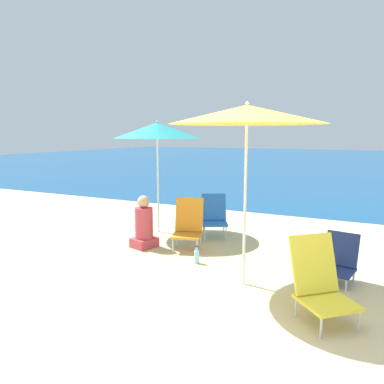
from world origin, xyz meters
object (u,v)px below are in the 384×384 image
at_px(beach_umbrella_teal, 157,131).
at_px(beach_chair_orange, 188,224).
at_px(beach_umbrella_yellow, 247,115).
at_px(person_seated_near, 144,226).
at_px(beach_chair_yellow, 320,281).
at_px(beach_chair_navy, 339,260).
at_px(beach_chair_blue, 214,215).
at_px(water_bottle, 197,256).

distance_m(beach_umbrella_teal, beach_chair_orange, 1.99).
bearing_deg(beach_umbrella_yellow, person_seated_near, 159.22).
relative_size(beach_chair_orange, person_seated_near, 0.94).
bearing_deg(beach_chair_orange, beach_chair_yellow, -51.04).
relative_size(beach_chair_navy, person_seated_near, 0.71).
bearing_deg(beach_chair_orange, beach_umbrella_yellow, -55.36).
height_order(beach_umbrella_teal, person_seated_near, beach_umbrella_teal).
distance_m(beach_umbrella_yellow, beach_chair_blue, 2.89).
bearing_deg(beach_chair_navy, beach_chair_orange, -179.31).
xyz_separation_m(beach_umbrella_teal, beach_umbrella_yellow, (2.35, -1.77, 0.16)).
height_order(beach_chair_blue, beach_chair_orange, beach_chair_orange).
bearing_deg(beach_chair_orange, water_bottle, -70.83).
bearing_deg(beach_umbrella_teal, beach_chair_orange, -34.61).
distance_m(beach_umbrella_teal, water_bottle, 2.73).
distance_m(beach_chair_orange, beach_chair_navy, 2.47).
relative_size(beach_umbrella_yellow, beach_chair_blue, 2.92).
relative_size(beach_chair_yellow, beach_chair_orange, 1.02).
height_order(beach_chair_blue, person_seated_near, person_seated_near).
relative_size(beach_chair_blue, beach_chair_navy, 1.24).
bearing_deg(beach_chair_blue, water_bottle, -104.43).
xyz_separation_m(beach_umbrella_teal, water_bottle, (1.47, -1.33, -1.88)).
bearing_deg(beach_chair_blue, beach_chair_navy, -57.23).
distance_m(beach_umbrella_teal, beach_chair_yellow, 4.35).
bearing_deg(person_seated_near, beach_chair_orange, 40.40).
xyz_separation_m(beach_chair_orange, person_seated_near, (-0.70, -0.29, -0.04)).
bearing_deg(beach_chair_navy, beach_umbrella_yellow, -139.14).
xyz_separation_m(beach_chair_blue, beach_chair_navy, (2.33, -1.32, -0.11)).
height_order(beach_umbrella_yellow, beach_chair_navy, beach_umbrella_yellow).
distance_m(beach_umbrella_teal, beach_chair_blue, 1.94).
relative_size(beach_umbrella_yellow, beach_chair_navy, 3.61).
bearing_deg(water_bottle, beach_chair_navy, 5.83).
bearing_deg(beach_chair_yellow, beach_chair_blue, 89.47).
relative_size(beach_chair_navy, water_bottle, 2.37).
bearing_deg(beach_chair_yellow, beach_umbrella_yellow, 109.71).
bearing_deg(beach_umbrella_teal, water_bottle, -42.13).
height_order(beach_chair_yellow, person_seated_near, person_seated_near).
height_order(beach_umbrella_yellow, beach_chair_orange, beach_umbrella_yellow).
xyz_separation_m(beach_chair_navy, person_seated_near, (-3.13, 0.14, 0.08)).
xyz_separation_m(beach_chair_yellow, beach_chair_navy, (0.09, 1.16, -0.11)).
relative_size(beach_umbrella_teal, water_bottle, 8.07).
xyz_separation_m(beach_chair_yellow, beach_chair_blue, (-2.23, 2.47, 0.00)).
relative_size(beach_umbrella_teal, beach_umbrella_yellow, 0.94).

